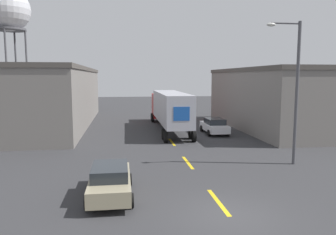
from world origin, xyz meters
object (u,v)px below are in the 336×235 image
object	(u,v)px
semi_truck	(169,107)
street_lamp	(294,84)
parked_car_left_near	(110,180)
parked_car_right_far	(214,126)
water_tower	(8,11)

from	to	relation	value
semi_truck	street_lamp	size ratio (longest dim) A/B	1.79
parked_car_left_near	parked_car_right_far	world-z (taller)	same
semi_truck	parked_car_right_far	distance (m)	5.35
parked_car_right_far	street_lamp	distance (m)	12.38
semi_truck	water_tower	distance (m)	31.32
parked_car_right_far	street_lamp	bearing A→B (deg)	-82.05
semi_truck	parked_car_right_far	size ratio (longest dim) A/B	3.44
semi_truck	parked_car_left_near	xyz separation A→B (m)	(-5.42, -18.88, -1.58)
parked_car_left_near	water_tower	bearing A→B (deg)	112.55
water_tower	parked_car_left_near	bearing A→B (deg)	-67.45
parked_car_right_far	semi_truck	bearing A→B (deg)	141.26
parked_car_left_near	street_lamp	distance (m)	12.52
water_tower	street_lamp	bearing A→B (deg)	-51.64
parked_car_left_near	water_tower	xyz separation A→B (m)	(-15.80, 38.04, 14.37)
parked_car_right_far	water_tower	distance (m)	36.63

